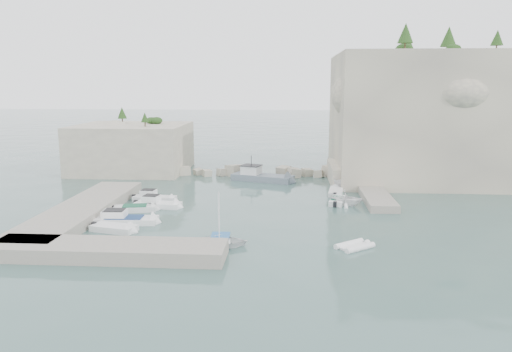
# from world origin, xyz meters

# --- Properties ---
(ground) EXTENTS (400.00, 400.00, 0.00)m
(ground) POSITION_xyz_m (0.00, 0.00, 0.00)
(ground) COLOR #3F5E5A
(ground) RESTS_ON ground
(cliff_east) EXTENTS (26.00, 22.00, 17.00)m
(cliff_east) POSITION_xyz_m (23.00, 23.00, 8.50)
(cliff_east) COLOR beige
(cliff_east) RESTS_ON ground
(cliff_terrace) EXTENTS (8.00, 10.00, 2.50)m
(cliff_terrace) POSITION_xyz_m (13.00, 18.00, 1.25)
(cliff_terrace) COLOR beige
(cliff_terrace) RESTS_ON ground
(outcrop_west) EXTENTS (16.00, 14.00, 7.00)m
(outcrop_west) POSITION_xyz_m (-20.00, 25.00, 3.50)
(outcrop_west) COLOR beige
(outcrop_west) RESTS_ON ground
(quay_west) EXTENTS (5.00, 24.00, 1.10)m
(quay_west) POSITION_xyz_m (-17.00, -1.00, 0.55)
(quay_west) COLOR #9E9689
(quay_west) RESTS_ON ground
(quay_south) EXTENTS (18.00, 4.00, 1.10)m
(quay_south) POSITION_xyz_m (-10.00, -12.50, 0.55)
(quay_south) COLOR #9E9689
(quay_south) RESTS_ON ground
(ledge_east) EXTENTS (3.00, 16.00, 0.80)m
(ledge_east) POSITION_xyz_m (13.50, 10.00, 0.40)
(ledge_east) COLOR #9E9689
(ledge_east) RESTS_ON ground
(breakwater) EXTENTS (28.00, 3.00, 1.40)m
(breakwater) POSITION_xyz_m (-1.00, 22.00, 0.70)
(breakwater) COLOR beige
(breakwater) RESTS_ON ground
(motorboat_a) EXTENTS (5.39, 2.03, 1.40)m
(motorboat_a) POSITION_xyz_m (-11.46, 5.92, 0.00)
(motorboat_a) COLOR white
(motorboat_a) RESTS_ON ground
(motorboat_b) EXTENTS (5.58, 2.45, 1.40)m
(motorboat_b) POSITION_xyz_m (-10.34, 3.10, 0.00)
(motorboat_b) COLOR white
(motorboat_b) RESTS_ON ground
(motorboat_c) EXTENTS (5.06, 2.70, 0.70)m
(motorboat_c) POSITION_xyz_m (-12.32, 1.34, 0.00)
(motorboat_c) COLOR silver
(motorboat_c) RESTS_ON ground
(motorboat_d) EXTENTS (6.91, 2.37, 1.40)m
(motorboat_d) POSITION_xyz_m (-11.88, -3.19, 0.00)
(motorboat_d) COLOR white
(motorboat_d) RESTS_ON ground
(motorboat_e) EXTENTS (4.76, 2.83, 0.70)m
(motorboat_e) POSITION_xyz_m (-11.97, -5.78, 0.00)
(motorboat_e) COLOR white
(motorboat_e) RESTS_ON ground
(rowboat) EXTENTS (4.87, 3.61, 0.97)m
(rowboat) POSITION_xyz_m (-1.94, -9.22, 0.00)
(rowboat) COLOR white
(rowboat) RESTS_ON ground
(inflatable_dinghy) EXTENTS (3.54, 3.26, 0.44)m
(inflatable_dinghy) POSITION_xyz_m (9.02, -9.01, 0.00)
(inflatable_dinghy) COLOR white
(inflatable_dinghy) RESTS_ON ground
(tender_east_a) EXTENTS (4.18, 3.82, 1.88)m
(tender_east_a) POSITION_xyz_m (9.87, 5.35, 0.00)
(tender_east_a) COLOR white
(tender_east_a) RESTS_ON ground
(tender_east_b) EXTENTS (2.27, 4.35, 0.70)m
(tender_east_b) POSITION_xyz_m (9.01, 6.25, 0.00)
(tender_east_b) COLOR white
(tender_east_b) RESTS_ON ground
(tender_east_c) EXTENTS (2.23, 5.03, 0.70)m
(tender_east_c) POSITION_xyz_m (9.28, 11.05, 0.00)
(tender_east_c) COLOR silver
(tender_east_c) RESTS_ON ground
(tender_east_d) EXTENTS (4.67, 1.93, 1.78)m
(tender_east_d) POSITION_xyz_m (11.32, 13.20, 0.00)
(tender_east_d) COLOR white
(tender_east_d) RESTS_ON ground
(work_boat) EXTENTS (9.57, 5.53, 2.20)m
(work_boat) POSITION_xyz_m (0.02, 18.45, 0.00)
(work_boat) COLOR slate
(work_boat) RESTS_ON ground
(rowboat_mast) EXTENTS (0.10, 0.10, 4.20)m
(rowboat_mast) POSITION_xyz_m (-1.94, -9.22, 2.59)
(rowboat_mast) COLOR white
(rowboat_mast) RESTS_ON rowboat
(vegetation) EXTENTS (53.48, 13.88, 13.40)m
(vegetation) POSITION_xyz_m (17.83, 24.40, 17.93)
(vegetation) COLOR #1E4219
(vegetation) RESTS_ON ground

